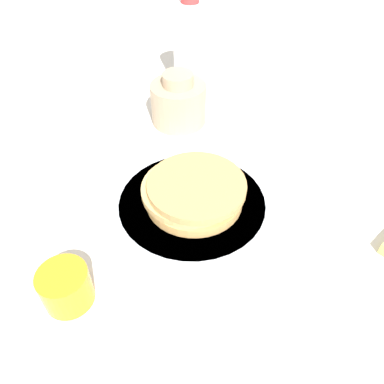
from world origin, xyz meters
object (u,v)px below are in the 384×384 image
plate (192,203)px  juice_glass (66,287)px  cream_jug (178,102)px  pancake_stack (194,191)px  water_bottle_near (190,47)px

plate → juice_glass: bearing=154.4°
plate → cream_jug: 0.26m
pancake_stack → cream_jug: 0.26m
plate → cream_jug: bearing=24.5°
pancake_stack → water_bottle_near: size_ratio=0.81×
plate → juice_glass: size_ratio=3.97×
plate → cream_jug: (0.23, 0.11, 0.04)m
pancake_stack → water_bottle_near: bearing=19.2°
plate → pancake_stack: bearing=-39.1°
plate → juice_glass: 0.24m
plate → pancake_stack: 0.03m
pancake_stack → cream_jug: bearing=25.2°
pancake_stack → water_bottle_near: water_bottle_near is taller
pancake_stack → cream_jug: cream_jug is taller
pancake_stack → juice_glass: (-0.22, 0.11, -0.00)m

